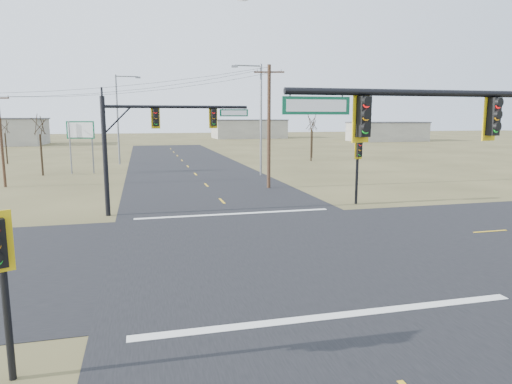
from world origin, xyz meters
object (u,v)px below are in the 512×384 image
bare_tree_a (39,124)px  bare_tree_c (312,121)px  streetlight_c (119,115)px  bare_tree_b (4,126)px  pedestal_signal_ne (358,157)px  streetlight_a (259,114)px  bare_tree_d (312,125)px  utility_pole_far (1,137)px  mast_arm_near (499,142)px  highway_sign (81,136)px  mast_arm_far (155,130)px  utility_pole_near (269,125)px

bare_tree_a → bare_tree_c: size_ratio=0.96×
streetlight_c → bare_tree_b: (-14.18, 3.94, -1.45)m
pedestal_signal_ne → streetlight_a: streetlight_a is taller
pedestal_signal_ne → streetlight_a: (-2.62, 16.77, 2.97)m
bare_tree_c → pedestal_signal_ne: bearing=-105.3°
bare_tree_b → bare_tree_d: 40.89m
utility_pole_far → bare_tree_c: utility_pole_far is taller
mast_arm_near → pedestal_signal_ne: (4.28, 17.10, -1.92)m
highway_sign → bare_tree_c: bearing=30.1°
streetlight_c → bare_tree_a: (-7.39, -9.87, -1.03)m
pedestal_signal_ne → bare_tree_a: bearing=135.3°
highway_sign → bare_tree_c: 29.55m
pedestal_signal_ne → bare_tree_c: bare_tree_c is taller
mast_arm_far → streetlight_a: (10.68, 16.49, 1.10)m
utility_pole_far → bare_tree_b: 22.18m
utility_pole_far → bare_tree_b: size_ratio=1.35×
utility_pole_near → utility_pole_far: bearing=164.5°
pedestal_signal_ne → bare_tree_b: size_ratio=0.75×
streetlight_c → bare_tree_c: 25.00m
mast_arm_far → bare_tree_a: bearing=100.1°
streetlight_a → bare_tree_c: 17.50m
bare_tree_c → mast_arm_far: bearing=-125.6°
utility_pole_near → bare_tree_a: size_ratio=1.53×
mast_arm_near → bare_tree_c: size_ratio=1.51×
pedestal_signal_ne → bare_tree_c: 31.60m
pedestal_signal_ne → mast_arm_far: bearing=176.7°
pedestal_signal_ne → bare_tree_a: bare_tree_a is taller
utility_pole_far → highway_sign: size_ratio=1.46×
utility_pole_near → streetlight_a: size_ratio=0.91×
mast_arm_near → streetlight_a: 33.92m
mast_arm_near → mast_arm_far: mast_arm_near is taller
utility_pole_near → streetlight_c: size_ratio=0.91×
highway_sign → bare_tree_d: size_ratio=0.91×
mast_arm_far → highway_sign: bearing=91.1°
mast_arm_near → utility_pole_near: size_ratio=1.03×
streetlight_a → bare_tree_c: (10.92, 13.65, -0.86)m
highway_sign → mast_arm_near: bearing=-52.9°
bare_tree_b → pedestal_signal_ne: bearing=-49.4°
utility_pole_far → bare_tree_a: bearing=78.9°
utility_pole_near → utility_pole_far: size_ratio=1.25×
pedestal_signal_ne → bare_tree_c: (8.29, 30.42, 2.11)m
streetlight_c → bare_tree_b: size_ratio=1.86×
streetlight_a → bare_tree_b: bearing=162.6°
highway_sign → bare_tree_a: size_ratio=0.84×
mast_arm_far → bare_tree_b: 39.76m
pedestal_signal_ne → highway_sign: bearing=129.4°
utility_pole_near → streetlight_a: 8.48m
utility_pole_near → highway_sign: (-16.36, 14.48, -1.29)m
utility_pole_near → streetlight_a: (1.27, 8.32, 1.00)m
mast_arm_near → bare_tree_a: mast_arm_near is taller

